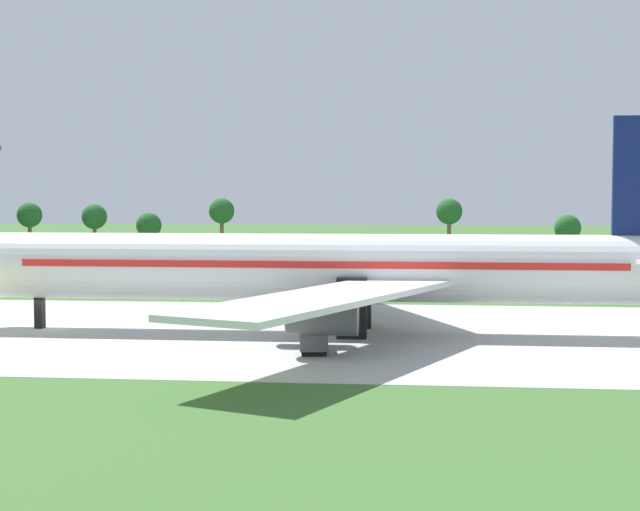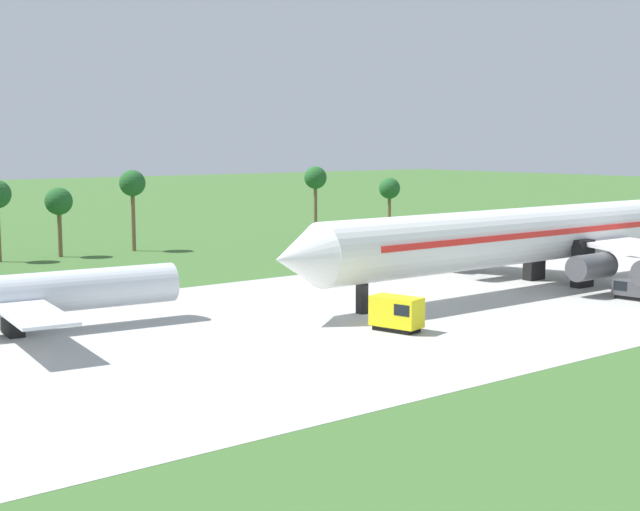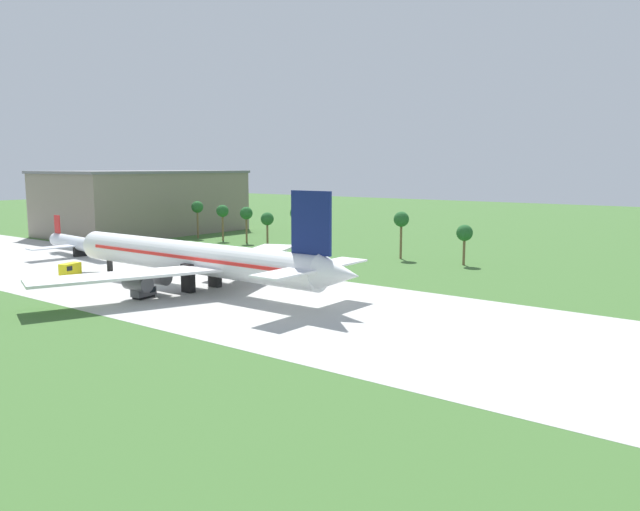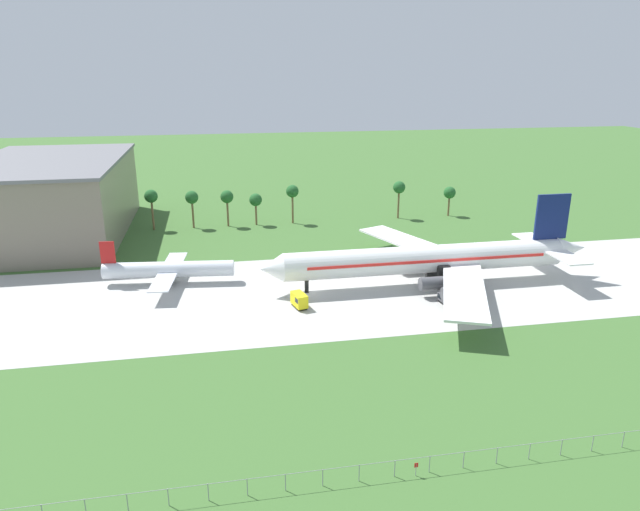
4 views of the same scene
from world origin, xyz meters
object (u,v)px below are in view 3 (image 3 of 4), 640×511
at_px(fuel_truck, 70,270).
at_px(baggage_tug, 144,292).
at_px(jet_airliner, 196,258).
at_px(regional_aircraft, 79,244).
at_px(terminal_building, 145,202).

bearing_deg(fuel_truck, baggage_tug, -6.72).
relative_size(jet_airliner, regional_aircraft, 2.61).
bearing_deg(regional_aircraft, terminal_building, 126.34).
bearing_deg(terminal_building, jet_airliner, -32.13).
relative_size(jet_airliner, baggage_tug, 16.74).
bearing_deg(fuel_truck, regional_aircraft, 144.85).
bearing_deg(baggage_tug, jet_airliner, 84.57).
distance_m(baggage_tug, terminal_building, 106.65).
bearing_deg(fuel_truck, jet_airliner, 14.31).
distance_m(baggage_tug, fuel_truck, 27.91).
height_order(regional_aircraft, terminal_building, terminal_building).
xyz_separation_m(jet_airliner, terminal_building, (-85.58, 53.74, 4.68)).
xyz_separation_m(baggage_tug, terminal_building, (-84.57, 64.33, 9.13)).
bearing_deg(jet_airliner, regional_aircraft, 169.29).
distance_m(regional_aircraft, baggage_tug, 56.45).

